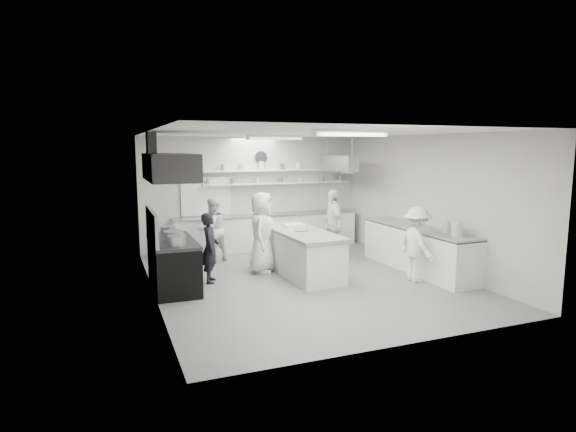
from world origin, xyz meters
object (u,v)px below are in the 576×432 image
object	(u,v)px
stove	(173,266)
back_counter	(268,232)
cook_back	(212,230)
cook_stove	(210,248)
right_counter	(418,250)
prep_island	(301,254)

from	to	relation	value
stove	back_counter	bearing A→B (deg)	43.99
back_counter	cook_back	bearing A→B (deg)	-152.15
cook_stove	cook_back	bearing A→B (deg)	0.96
cook_stove	right_counter	bearing A→B (deg)	-84.62
prep_island	right_counter	bearing A→B (deg)	-16.58
cook_back	right_counter	bearing A→B (deg)	126.37
prep_island	cook_stove	world-z (taller)	cook_stove
stove	cook_stove	bearing A→B (deg)	11.57
cook_back	stove	bearing A→B (deg)	35.85
back_counter	cook_stove	distance (m)	3.41
stove	back_counter	distance (m)	4.03
stove	right_counter	world-z (taller)	right_counter
cook_stove	prep_island	bearing A→B (deg)	-78.03
right_counter	cook_back	xyz separation A→B (m)	(-4.06, 2.50, 0.30)
back_counter	cook_stove	xyz separation A→B (m)	(-2.14, -2.64, 0.25)
prep_island	cook_back	size ratio (longest dim) A/B	1.58
prep_island	cook_back	bearing A→B (deg)	127.35
stove	prep_island	world-z (taller)	prep_island
prep_island	cook_stove	distance (m)	1.97
stove	cook_back	xyz separation A→B (m)	(1.19, 1.90, 0.32)
stove	back_counter	size ratio (longest dim) A/B	0.36
prep_island	cook_stove	xyz separation A→B (m)	(-1.95, 0.10, 0.26)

